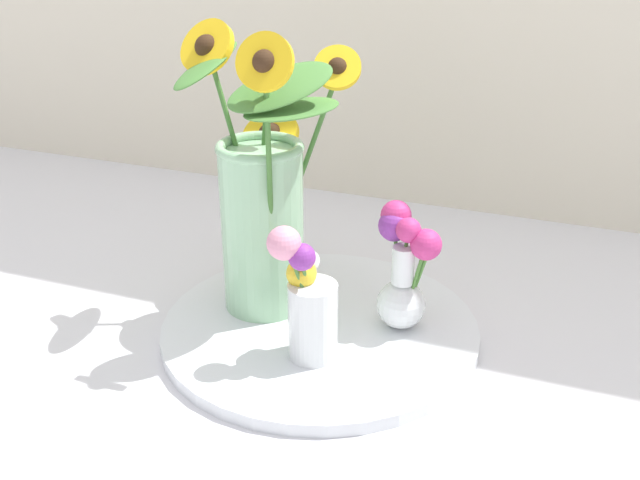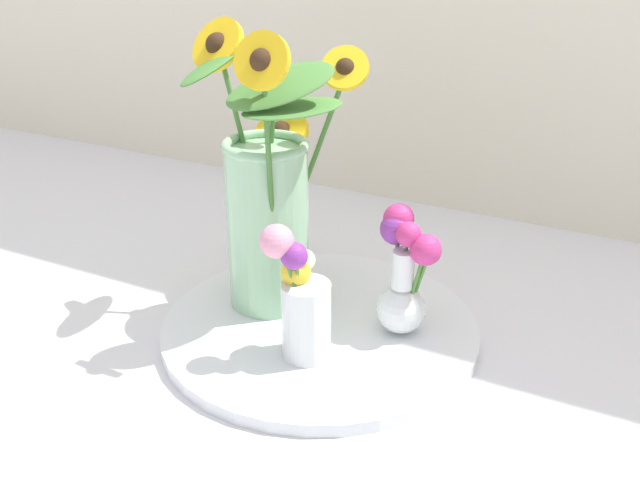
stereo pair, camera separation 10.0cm
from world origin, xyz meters
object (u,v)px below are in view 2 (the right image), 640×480
Objects in this scene: mason_jar_sunflowers at (268,200)px; serving_tray at (320,329)px; vase_small_center at (301,299)px; vase_bulb_right at (405,273)px.

serving_tray is at bearing -15.28° from mason_jar_sunflowers.
serving_tray is 2.37× the size of vase_small_center.
vase_bulb_right is at bearing 3.98° from mason_jar_sunflowers.
vase_small_center is 0.15m from vase_bulb_right.
vase_bulb_right is at bearing 51.47° from vase_small_center.
vase_small_center reaches higher than serving_tray.
mason_jar_sunflowers is 2.19× the size of vase_small_center.
vase_small_center is at bearing -44.10° from mason_jar_sunflowers.
vase_bulb_right is at bearing 20.50° from serving_tray.
vase_bulb_right reaches higher than serving_tray.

